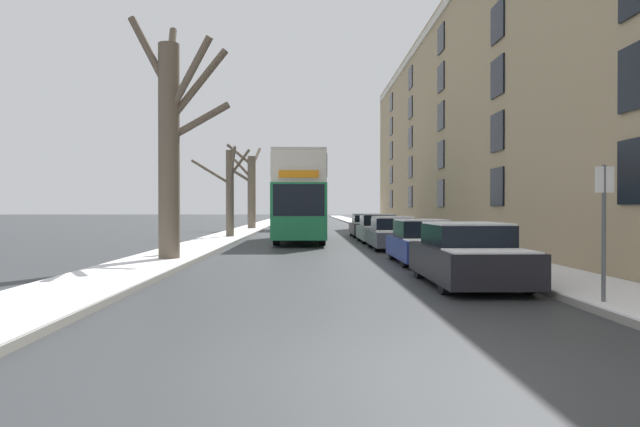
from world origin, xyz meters
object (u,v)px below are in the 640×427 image
object	(u,v)px
bare_tree_left_1	(229,191)
parked_car_3	(378,229)
parked_car_4	(367,226)
parked_car_2	(393,234)
bare_tree_left_2	(251,188)
parked_car_1	(422,243)
bare_tree_left_0	(171,140)
oncoming_van	(286,215)
pedestrian_left_sidewalk	(173,230)
parked_car_0	(468,256)
street_sign_post	(604,227)
double_decker_bus	(300,194)

from	to	relation	value
bare_tree_left_1	parked_car_3	distance (m)	8.78
bare_tree_left_1	parked_car_4	xyz separation A→B (m)	(8.03, 2.61, -2.07)
bare_tree_left_1	parked_car_2	bearing A→B (deg)	-45.29
bare_tree_left_2	parked_car_2	size ratio (longest dim) A/B	1.69
bare_tree_left_2	parked_car_1	size ratio (longest dim) A/B	1.62
bare_tree_left_1	bare_tree_left_0	bearing A→B (deg)	-89.56
parked_car_2	oncoming_van	distance (m)	21.90
bare_tree_left_2	parked_car_4	bearing A→B (deg)	-52.77
oncoming_van	pedestrian_left_sidewalk	size ratio (longest dim) A/B	2.79
oncoming_van	bare_tree_left_2	bearing A→B (deg)	175.03
oncoming_van	parked_car_1	bearing A→B (deg)	-79.04
parked_car_3	parked_car_4	xyz separation A→B (m)	(0.00, 5.52, -0.01)
parked_car_2	parked_car_1	bearing A→B (deg)	-90.00
bare_tree_left_1	parked_car_1	xyz separation A→B (m)	(8.03, -14.28, -2.09)
pedestrian_left_sidewalk	bare_tree_left_0	bearing A→B (deg)	-95.83
parked_car_0	street_sign_post	distance (m)	3.61
parked_car_2	street_sign_post	xyz separation A→B (m)	(1.39, -14.61, 0.77)
oncoming_van	parked_car_0	bearing A→B (deg)	-80.76
bare_tree_left_1	parked_car_0	size ratio (longest dim) A/B	1.18
oncoming_van	street_sign_post	bearing A→B (deg)	-79.41
oncoming_van	parked_car_4	bearing A→B (deg)	-63.23
bare_tree_left_0	double_decker_bus	size ratio (longest dim) A/B	0.77
bare_tree_left_0	bare_tree_left_1	distance (m)	14.14
bare_tree_left_1	parked_car_0	world-z (taller)	bare_tree_left_1
bare_tree_left_2	street_sign_post	world-z (taller)	bare_tree_left_2
bare_tree_left_0	bare_tree_left_1	world-z (taller)	bare_tree_left_0
parked_car_0	parked_car_3	distance (m)	16.56
double_decker_bus	street_sign_post	bearing A→B (deg)	-75.03
parked_car_3	parked_car_0	bearing A→B (deg)	-90.00
parked_car_0	bare_tree_left_0	bearing A→B (deg)	145.79
bare_tree_left_1	parked_car_0	bearing A→B (deg)	-67.60
parked_car_1	street_sign_post	xyz separation A→B (m)	(1.39, -8.44, 0.78)
double_decker_bus	pedestrian_left_sidewalk	size ratio (longest dim) A/B	5.50
parked_car_1	parked_car_4	size ratio (longest dim) A/B	0.94
parked_car_1	parked_car_2	distance (m)	6.17
bare_tree_left_0	pedestrian_left_sidewalk	size ratio (longest dim) A/B	4.24
bare_tree_left_0	oncoming_van	xyz separation A→B (m)	(2.61, 27.22, -2.66)
street_sign_post	parked_car_0	bearing A→B (deg)	113.30
bare_tree_left_0	bare_tree_left_2	distance (m)	27.48
street_sign_post	parked_car_2	bearing A→B (deg)	95.45
pedestrian_left_sidewalk	street_sign_post	world-z (taller)	street_sign_post
oncoming_van	bare_tree_left_1	bearing A→B (deg)	-101.70
bare_tree_left_0	parked_car_2	distance (m)	10.44
oncoming_van	parked_car_2	bearing A→B (deg)	-75.97
bare_tree_left_0	parked_car_2	world-z (taller)	bare_tree_left_0
bare_tree_left_0	street_sign_post	xyz separation A→B (m)	(9.31, -8.62, -2.47)
double_decker_bus	parked_car_2	distance (m)	7.08
bare_tree_left_0	pedestrian_left_sidewalk	distance (m)	3.33
parked_car_2	oncoming_van	xyz separation A→B (m)	(-5.31, 21.24, 0.59)
parked_car_0	parked_car_1	world-z (taller)	parked_car_0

